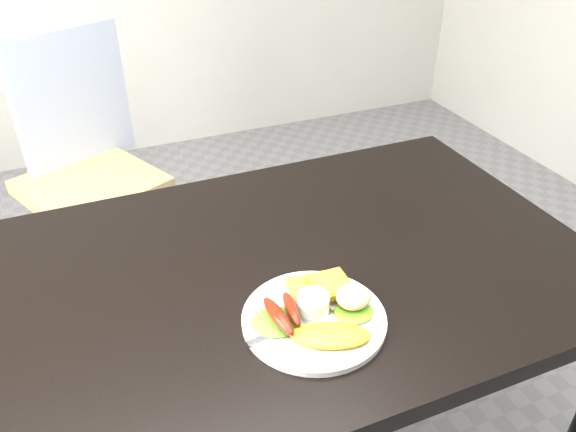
# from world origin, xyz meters

# --- Properties ---
(dining_table) EXTENTS (1.20, 0.80, 0.04)m
(dining_table) POSITION_xyz_m (0.00, 0.00, 0.73)
(dining_table) COLOR black
(dining_table) RESTS_ON ground
(dining_chair) EXTENTS (0.56, 0.56, 0.05)m
(dining_chair) POSITION_xyz_m (-0.36, 1.04, 0.45)
(dining_chair) COLOR tan
(dining_chair) RESTS_ON ground
(person) EXTENTS (0.53, 0.38, 1.39)m
(person) POSITION_xyz_m (-0.19, 0.45, 0.70)
(person) COLOR navy
(person) RESTS_ON ground
(plate) EXTENTS (0.26, 0.26, 0.01)m
(plate) POSITION_xyz_m (-0.05, -0.17, 0.76)
(plate) COLOR white
(plate) RESTS_ON dining_table
(lettuce_left) EXTENTS (0.11, 0.11, 0.01)m
(lettuce_left) POSITION_xyz_m (-0.12, -0.16, 0.77)
(lettuce_left) COLOR #499E1A
(lettuce_left) RESTS_ON plate
(lettuce_right) EXTENTS (0.08, 0.07, 0.01)m
(lettuce_right) POSITION_xyz_m (0.02, -0.19, 0.77)
(lettuce_right) COLOR #548517
(lettuce_right) RESTS_ON plate
(omelette) EXTENTS (0.15, 0.11, 0.02)m
(omelette) POSITION_xyz_m (-0.05, -0.24, 0.77)
(omelette) COLOR orange
(omelette) RESTS_ON plate
(sausage_a) EXTENTS (0.04, 0.11, 0.03)m
(sausage_a) POSITION_xyz_m (-0.12, -0.17, 0.78)
(sausage_a) COLOR #681A08
(sausage_a) RESTS_ON lettuce_left
(sausage_b) EXTENTS (0.03, 0.09, 0.02)m
(sausage_b) POSITION_xyz_m (-0.09, -0.16, 0.78)
(sausage_b) COLOR maroon
(sausage_b) RESTS_ON lettuce_left
(ramekin) EXTENTS (0.07, 0.07, 0.03)m
(ramekin) POSITION_xyz_m (-0.05, -0.16, 0.78)
(ramekin) COLOR white
(ramekin) RESTS_ON plate
(toast_a) EXTENTS (0.09, 0.09, 0.01)m
(toast_a) POSITION_xyz_m (-0.03, -0.12, 0.77)
(toast_a) COLOR olive
(toast_a) RESTS_ON plate
(toast_b) EXTENTS (0.07, 0.07, 0.01)m
(toast_b) POSITION_xyz_m (0.00, -0.13, 0.78)
(toast_b) COLOR olive
(toast_b) RESTS_ON toast_a
(potato_salad) EXTENTS (0.08, 0.08, 0.04)m
(potato_salad) POSITION_xyz_m (0.02, -0.18, 0.79)
(potato_salad) COLOR #EAEDB0
(potato_salad) RESTS_ON lettuce_right
(fork) EXTENTS (0.17, 0.03, 0.00)m
(fork) POSITION_xyz_m (-0.10, -0.19, 0.76)
(fork) COLOR #ADAFB7
(fork) RESTS_ON plate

